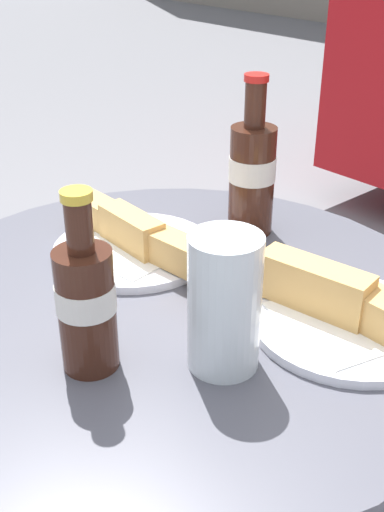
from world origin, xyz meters
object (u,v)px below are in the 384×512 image
Objects in this scene: cola_bottle_left at (86,302)px; drinking_glass at (224,308)px; cola_bottle_right at (252,173)px; lunch_plate_near at (136,242)px; lunch_plate_far at (348,312)px; bistro_table at (172,393)px.

cola_bottle_left is 0.15m from drinking_glass.
cola_bottle_right reaches higher than lunch_plate_near.
cola_bottle_right is (-0.12, 0.38, 0.01)m from cola_bottle_left.
lunch_plate_far is at bearing 13.61° from lunch_plate_near.
cola_bottle_left reaches higher than lunch_plate_near.
lunch_plate_near is (-0.18, 0.19, -0.06)m from cola_bottle_left.
cola_bottle_left is at bearing -129.93° from drinking_glass.
bistro_table is 0.29m from lunch_plate_far.
cola_bottle_right is at bearing 129.57° from drinking_glass.
cola_bottle_right is 1.55× the size of drinking_glass.
cola_bottle_left is 0.31m from lunch_plate_far.
bistro_table is 0.27m from drinking_glass.
lunch_plate_far is at bearing 31.77° from bistro_table.
bistro_table is 3.16× the size of cola_bottle_right.
drinking_glass is at bearing -50.43° from cola_bottle_right.
cola_bottle_right is at bearing 158.42° from lunch_plate_far.
lunch_plate_far is (0.32, 0.08, 0.00)m from lunch_plate_near.
drinking_glass reaches higher than bistro_table.
cola_bottle_right is at bearing 108.29° from cola_bottle_left.
lunch_plate_far is (0.27, -0.11, -0.07)m from cola_bottle_right.
cola_bottle_right reaches higher than drinking_glass.
cola_bottle_right is at bearing 108.73° from bistro_table.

